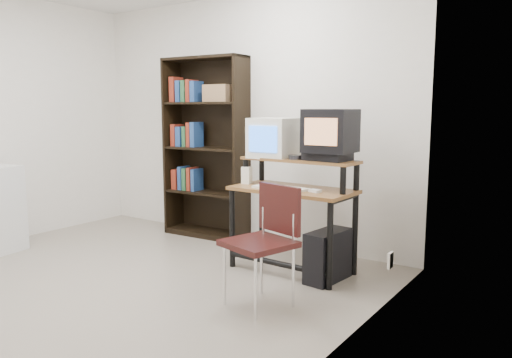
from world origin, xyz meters
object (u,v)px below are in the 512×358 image
Objects in this scene: crt_tv at (330,131)px; pc_tower at (328,256)px; school_chair at (267,232)px; crt_monitor at (274,138)px; computer_desk at (293,195)px; bookshelf at (207,146)px.

pc_tower is (0.09, -0.17, -1.02)m from crt_tv.
crt_monitor is at bearing 135.12° from school_chair.
school_chair is (0.23, -0.77, -0.14)m from computer_desk.
bookshelf reaches higher than school_chair.
pc_tower is 0.52× the size of school_chair.
school_chair is (-0.06, -0.88, -0.70)m from crt_tv.
crt_monitor is 0.46× the size of school_chair.
school_chair is at bearing -71.51° from computer_desk.
crt_monitor is (-0.28, 0.13, 0.48)m from computer_desk.
crt_tv is (0.29, 0.10, 0.56)m from computer_desk.
pc_tower is at bearing -8.73° from computer_desk.
computer_desk is at bearing 122.15° from school_chair.
computer_desk is 0.60m from pc_tower.
bookshelf is at bearing 164.31° from crt_tv.
school_chair is 0.44× the size of bookshelf.
computer_desk is 0.64m from crt_tv.
crt_tv is 0.20× the size of bookshelf.
computer_desk is 2.39× the size of pc_tower.
computer_desk is 2.71× the size of crt_monitor.
crt_tv is at bearing -16.79° from bookshelf.
school_chair is (0.51, -0.90, -0.61)m from crt_monitor.
crt_monitor reaches higher than school_chair.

